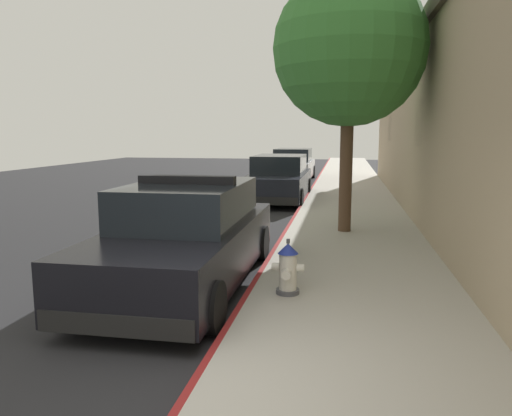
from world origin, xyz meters
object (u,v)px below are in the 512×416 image
(parked_car_dark_far, at_px, (293,166))
(fire_hydrant, at_px, (288,269))
(police_cruiser, at_px, (187,238))
(street_tree, at_px, (349,50))
(parked_car_silver_ahead, at_px, (279,179))

(parked_car_dark_far, relative_size, fire_hydrant, 6.37)
(police_cruiser, relative_size, fire_hydrant, 6.37)
(police_cruiser, xyz_separation_m, fire_hydrant, (1.61, -0.57, -0.25))
(street_tree, bearing_deg, police_cruiser, -120.68)
(parked_car_silver_ahead, height_order, street_tree, street_tree)
(parked_car_silver_ahead, distance_m, fire_hydrant, 10.33)
(police_cruiser, relative_size, parked_car_silver_ahead, 1.00)
(parked_car_silver_ahead, relative_size, fire_hydrant, 6.37)
(police_cruiser, bearing_deg, street_tree, 59.32)
(parked_car_dark_far, relative_size, street_tree, 0.87)
(parked_car_dark_far, height_order, street_tree, street_tree)
(police_cruiser, height_order, fire_hydrant, police_cruiser)
(parked_car_silver_ahead, relative_size, street_tree, 0.87)
(parked_car_silver_ahead, xyz_separation_m, street_tree, (2.23, -5.68, 3.32))
(police_cruiser, height_order, street_tree, street_tree)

